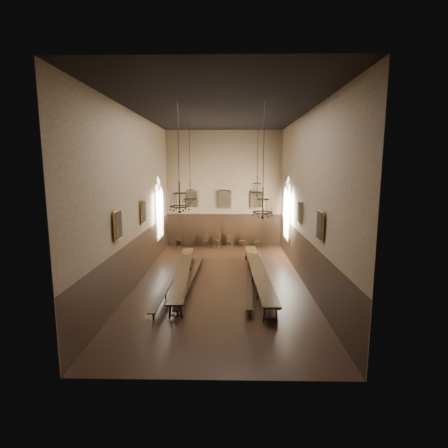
{
  "coord_description": "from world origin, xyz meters",
  "views": [
    {
      "loc": [
        0.52,
        -18.37,
        6.17
      ],
      "look_at": [
        0.15,
        1.5,
        2.94
      ],
      "focal_mm": 28.0,
      "sensor_mm": 36.0,
      "label": 1
    }
  ],
  "objects_px": {
    "chair_3": "(216,243)",
    "chair_5": "(242,243)",
    "bench_left_outer": "(174,276)",
    "chandelier_front_right": "(263,205)",
    "chair_2": "(205,243)",
    "chair_1": "(192,243)",
    "table_right": "(257,275)",
    "chair_4": "(230,243)",
    "table_left": "(183,276)",
    "bench_left_inner": "(193,277)",
    "chair_0": "(179,243)",
    "chandelier_back_right": "(257,187)",
    "chair_6": "(257,243)",
    "chandelier_back_left": "(190,194)",
    "chandelier_front_left": "(179,200)",
    "bench_right_inner": "(249,278)",
    "bench_right_outer": "(267,276)"
  },
  "relations": [
    {
      "from": "chandelier_back_right",
      "to": "chair_0",
      "type": "bearing_deg",
      "value": 132.16
    },
    {
      "from": "table_right",
      "to": "chair_4",
      "type": "distance_m",
      "value": 8.91
    },
    {
      "from": "table_left",
      "to": "bench_right_inner",
      "type": "height_order",
      "value": "table_left"
    },
    {
      "from": "chair_3",
      "to": "chandelier_back_left",
      "type": "height_order",
      "value": "chandelier_back_left"
    },
    {
      "from": "table_right",
      "to": "bench_left_inner",
      "type": "bearing_deg",
      "value": 178.03
    },
    {
      "from": "chair_0",
      "to": "chair_1",
      "type": "height_order",
      "value": "chair_1"
    },
    {
      "from": "chair_0",
      "to": "chandelier_back_right",
      "type": "distance_m",
      "value": 9.66
    },
    {
      "from": "chair_4",
      "to": "chandelier_back_right",
      "type": "xyz_separation_m",
      "value": [
        1.63,
        -6.26,
        4.75
      ]
    },
    {
      "from": "bench_left_inner",
      "to": "chair_1",
      "type": "distance_m",
      "value": 8.66
    },
    {
      "from": "chair_5",
      "to": "chandelier_front_left",
      "type": "relative_size",
      "value": 0.2
    },
    {
      "from": "bench_left_outer",
      "to": "chair_1",
      "type": "bearing_deg",
      "value": 89.58
    },
    {
      "from": "bench_left_inner",
      "to": "chair_4",
      "type": "bearing_deg",
      "value": 77.04
    },
    {
      "from": "table_left",
      "to": "bench_left_inner",
      "type": "distance_m",
      "value": 0.52
    },
    {
      "from": "bench_right_outer",
      "to": "chair_6",
      "type": "xyz_separation_m",
      "value": [
        0.07,
        8.43,
        -0.02
      ]
    },
    {
      "from": "chair_2",
      "to": "chandelier_back_left",
      "type": "height_order",
      "value": "chandelier_back_left"
    },
    {
      "from": "bench_right_inner",
      "to": "chandelier_front_right",
      "type": "height_order",
      "value": "chandelier_front_right"
    },
    {
      "from": "chair_1",
      "to": "chair_3",
      "type": "distance_m",
      "value": 1.88
    },
    {
      "from": "bench_left_outer",
      "to": "chair_4",
      "type": "relative_size",
      "value": 11.91
    },
    {
      "from": "chandelier_back_left",
      "to": "chair_2",
      "type": "bearing_deg",
      "value": 86.46
    },
    {
      "from": "chair_5",
      "to": "chair_2",
      "type": "bearing_deg",
      "value": -174.41
    },
    {
      "from": "bench_left_outer",
      "to": "chair_2",
      "type": "relative_size",
      "value": 11.83
    },
    {
      "from": "chair_1",
      "to": "chair_2",
      "type": "bearing_deg",
      "value": 15.45
    },
    {
      "from": "chair_4",
      "to": "chair_6",
      "type": "bearing_deg",
      "value": -4.43
    },
    {
      "from": "chair_1",
      "to": "chair_5",
      "type": "bearing_deg",
      "value": 17.82
    },
    {
      "from": "chair_0",
      "to": "chandelier_back_right",
      "type": "bearing_deg",
      "value": -59.14
    },
    {
      "from": "table_left",
      "to": "chandelier_front_right",
      "type": "xyz_separation_m",
      "value": [
        3.99,
        -2.55,
        4.1
      ]
    },
    {
      "from": "chair_6",
      "to": "chandelier_back_left",
      "type": "distance_m",
      "value": 8.94
    },
    {
      "from": "chair_1",
      "to": "chair_3",
      "type": "xyz_separation_m",
      "value": [
        1.88,
        0.06,
        0.0
      ]
    },
    {
      "from": "chair_2",
      "to": "bench_right_outer",
      "type": "bearing_deg",
      "value": -47.52
    },
    {
      "from": "bench_left_inner",
      "to": "chandelier_back_right",
      "type": "xyz_separation_m",
      "value": [
        3.63,
        2.4,
        4.74
      ]
    },
    {
      "from": "bench_left_outer",
      "to": "chair_1",
      "type": "xyz_separation_m",
      "value": [
        0.06,
        8.59,
        -0.0
      ]
    },
    {
      "from": "chandelier_front_left",
      "to": "chandelier_back_left",
      "type": "bearing_deg",
      "value": 90.54
    },
    {
      "from": "table_left",
      "to": "chair_1",
      "type": "height_order",
      "value": "chair_1"
    },
    {
      "from": "chair_0",
      "to": "chair_4",
      "type": "distance_m",
      "value": 4.02
    },
    {
      "from": "chair_2",
      "to": "chandelier_front_right",
      "type": "bearing_deg",
      "value": -56.0
    },
    {
      "from": "table_right",
      "to": "chair_4",
      "type": "bearing_deg",
      "value": 99.89
    },
    {
      "from": "chair_0",
      "to": "chandelier_front_right",
      "type": "xyz_separation_m",
      "value": [
        5.53,
        -11.37,
        4.2
      ]
    },
    {
      "from": "table_left",
      "to": "bench_right_outer",
      "type": "distance_m",
      "value": 4.56
    },
    {
      "from": "bench_right_inner",
      "to": "chair_4",
      "type": "bearing_deg",
      "value": 96.96
    },
    {
      "from": "table_right",
      "to": "chair_1",
      "type": "distance_m",
      "value": 9.8
    },
    {
      "from": "chair_2",
      "to": "chandelier_back_left",
      "type": "distance_m",
      "value": 7.74
    },
    {
      "from": "bench_left_outer",
      "to": "chandelier_front_left",
      "type": "distance_m",
      "value": 5.1
    },
    {
      "from": "chair_3",
      "to": "chair_5",
      "type": "height_order",
      "value": "chair_3"
    },
    {
      "from": "bench_left_outer",
      "to": "chair_6",
      "type": "distance_m",
      "value": 10.01
    },
    {
      "from": "bench_left_outer",
      "to": "chandelier_front_left",
      "type": "xyz_separation_m",
      "value": [
        0.73,
        -2.48,
        4.39
      ]
    },
    {
      "from": "table_right",
      "to": "chandelier_back_left",
      "type": "height_order",
      "value": "chandelier_back_left"
    },
    {
      "from": "chair_0",
      "to": "chair_5",
      "type": "distance_m",
      "value": 5.02
    },
    {
      "from": "chair_0",
      "to": "bench_left_outer",
      "type": "bearing_deg",
      "value": -94.54
    },
    {
      "from": "table_right",
      "to": "bench_right_inner",
      "type": "xyz_separation_m",
      "value": [
        -0.45,
        -0.03,
        -0.15
      ]
    },
    {
      "from": "bench_left_outer",
      "to": "chandelier_front_right",
      "type": "xyz_separation_m",
      "value": [
        4.51,
        -2.74,
        4.19
      ]
    }
  ]
}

